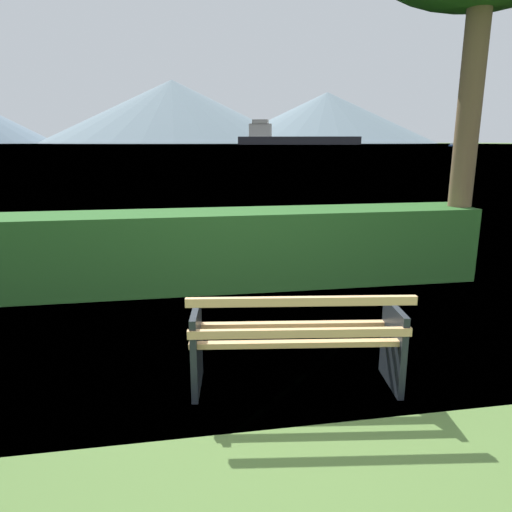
% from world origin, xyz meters
% --- Properties ---
extents(ground_plane, '(1400.00, 1400.00, 0.00)m').
position_xyz_m(ground_plane, '(0.00, 0.00, 0.00)').
color(ground_plane, '#4C6B33').
extents(water_surface, '(620.00, 620.00, 0.00)m').
position_xyz_m(water_surface, '(0.00, 309.42, 0.00)').
color(water_surface, '#6B8EA3').
rests_on(water_surface, ground_plane).
extents(park_bench, '(1.73, 0.79, 0.87)m').
position_xyz_m(park_bench, '(-0.01, -0.06, 0.43)').
color(park_bench, tan).
rests_on(park_bench, ground_plane).
extents(hedge_row, '(6.54, 0.85, 1.04)m').
position_xyz_m(hedge_row, '(0.00, 2.84, 0.52)').
color(hedge_row, '#285B23').
rests_on(hedge_row, ground_plane).
extents(cargo_ship_large, '(81.18, 32.96, 16.23)m').
position_xyz_m(cargo_ship_large, '(76.16, 311.69, 4.54)').
color(cargo_ship_large, '#232328').
rests_on(cargo_ship_large, water_surface).
extents(sailboat_mid, '(3.88, 3.83, 1.37)m').
position_xyz_m(sailboat_mid, '(116.54, 185.21, 0.49)').
color(sailboat_mid, '#335693').
rests_on(sailboat_mid, water_surface).
extents(distant_hills, '(691.39, 316.14, 73.65)m').
position_xyz_m(distant_hills, '(-19.99, 582.13, 33.99)').
color(distant_hills, slate).
rests_on(distant_hills, ground_plane).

